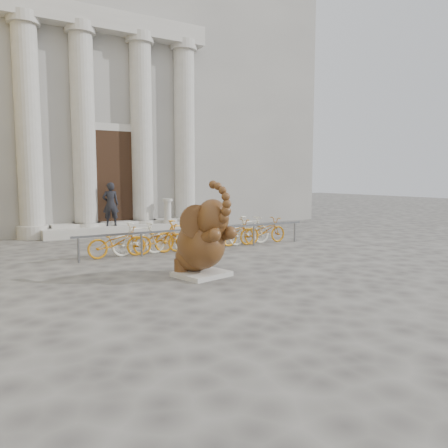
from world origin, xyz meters
TOP-DOWN VIEW (x-y plane):
  - ground at (0.00, 0.00)m, footprint 80.00×80.00m
  - classical_building at (0.00, 14.93)m, footprint 22.00×10.70m
  - entrance_steps at (0.00, 9.40)m, footprint 6.00×1.20m
  - elephant_statue at (-0.69, 0.87)m, footprint 1.46×1.75m
  - bike_rack at (0.99, 4.32)m, footprint 8.00×0.53m
  - pedestrian at (-0.34, 9.34)m, footprint 0.71×0.55m
  - balustrade_post at (2.03, 9.10)m, footprint 0.43×0.43m

SIDE VIEW (x-z plane):
  - ground at x=0.00m, z-range 0.00..0.00m
  - entrance_steps at x=0.00m, z-range 0.00..0.36m
  - bike_rack at x=0.99m, z-range 0.00..1.00m
  - elephant_statue at x=-0.69m, z-range -0.30..1.93m
  - balustrade_post at x=2.03m, z-range 0.32..1.36m
  - pedestrian at x=-0.34m, z-range 0.36..2.11m
  - classical_building at x=0.00m, z-range -0.02..11.98m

